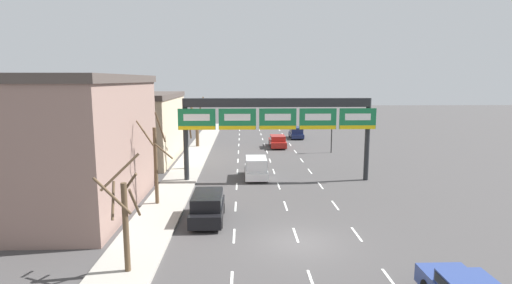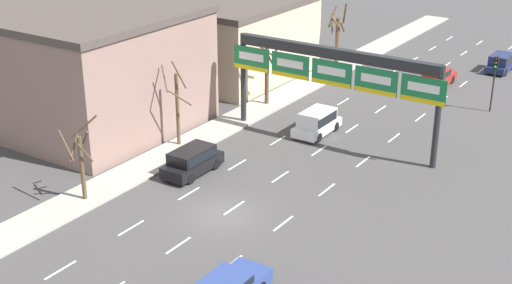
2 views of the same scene
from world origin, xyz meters
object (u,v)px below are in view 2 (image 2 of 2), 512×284
(suv_navy, at_px, (501,62))
(tree_bare_third, at_px, (177,104))
(tree_bare_closest, at_px, (337,36))
(sign_gantry, at_px, (334,67))
(suv_black, at_px, (192,160))
(car_red, at_px, (437,77))
(tree_bare_second, at_px, (268,70))
(tree_bare_furthest, at_px, (81,160))
(suv_white, at_px, (317,121))
(traffic_light_near_gantry, at_px, (495,73))

(suv_navy, height_order, tree_bare_third, tree_bare_third)
(tree_bare_closest, bearing_deg, sign_gantry, -63.46)
(suv_black, distance_m, suv_navy, 34.63)
(car_red, xyz_separation_m, tree_bare_second, (-9.43, -12.27, 2.10))
(tree_bare_closest, distance_m, tree_bare_furthest, 32.49)
(tree_bare_closest, bearing_deg, suv_black, -82.39)
(suv_white, relative_size, tree_bare_furthest, 0.86)
(tree_bare_second, height_order, tree_bare_third, tree_bare_third)
(suv_white, xyz_separation_m, suv_black, (-3.22, -10.27, -0.03))
(sign_gantry, bearing_deg, suv_black, -117.93)
(traffic_light_near_gantry, distance_m, tree_bare_furthest, 32.12)
(car_red, height_order, tree_bare_furthest, tree_bare_furthest)
(tree_bare_second, bearing_deg, traffic_light_near_gantry, 28.78)
(traffic_light_near_gantry, relative_size, tree_bare_closest, 0.72)
(sign_gantry, distance_m, car_red, 17.27)
(tree_bare_second, bearing_deg, sign_gantry, -28.24)
(tree_bare_furthest, bearing_deg, suv_navy, 72.38)
(suv_white, relative_size, car_red, 0.88)
(car_red, relative_size, traffic_light_near_gantry, 1.09)
(sign_gantry, xyz_separation_m, tree_bare_furthest, (-7.80, -15.70, -2.94))
(tree_bare_furthest, bearing_deg, car_red, 73.93)
(tree_bare_closest, bearing_deg, tree_bare_second, -87.97)
(suv_navy, xyz_separation_m, tree_bare_closest, (-13.19, -7.20, 2.13))
(car_red, distance_m, tree_bare_furthest, 33.60)
(suv_navy, distance_m, tree_bare_furthest, 41.67)
(sign_gantry, bearing_deg, tree_bare_furthest, -116.42)
(suv_white, xyz_separation_m, traffic_light_near_gantry, (8.99, 11.62, 2.18))
(tree_bare_third, bearing_deg, suv_black, -39.69)
(suv_black, relative_size, suv_navy, 1.08)
(tree_bare_second, bearing_deg, tree_bare_closest, 92.03)
(traffic_light_near_gantry, bearing_deg, tree_bare_furthest, -118.07)
(tree_bare_third, distance_m, tree_bare_furthest, 9.43)
(suv_white, distance_m, tree_bare_furthest, 17.88)
(tree_bare_closest, bearing_deg, tree_bare_third, -90.18)
(suv_black, xyz_separation_m, tree_bare_third, (-3.55, 2.95, 2.14))
(traffic_light_near_gantry, bearing_deg, car_red, 146.18)
(traffic_light_near_gantry, relative_size, tree_bare_furthest, 0.89)
(tree_bare_second, bearing_deg, suv_white, -27.41)
(sign_gantry, height_order, tree_bare_closest, sign_gantry)
(suv_black, height_order, tree_bare_third, tree_bare_third)
(suv_white, distance_m, suv_navy, 23.87)
(suv_navy, distance_m, tree_bare_closest, 15.18)
(suv_black, relative_size, tree_bare_furthest, 0.87)
(traffic_light_near_gantry, relative_size, tree_bare_second, 0.85)
(suv_white, bearing_deg, suv_navy, 74.23)
(suv_white, bearing_deg, suv_black, -107.43)
(sign_gantry, bearing_deg, car_red, 84.85)
(suv_navy, bearing_deg, car_red, -114.01)
(sign_gantry, relative_size, tree_bare_furthest, 3.22)
(tree_bare_furthest, bearing_deg, tree_bare_second, 90.40)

